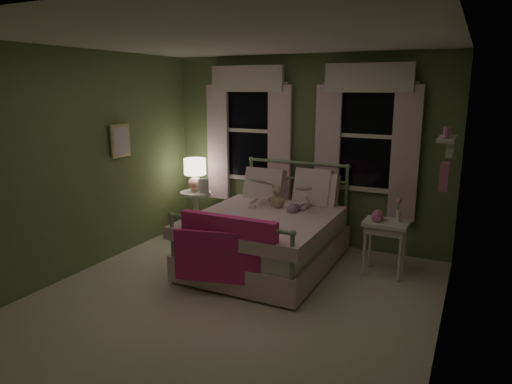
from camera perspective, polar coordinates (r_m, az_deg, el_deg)
The scene contains 18 objects.
room_shell at distance 4.50m, azimuth -3.13°, elevation 1.84°, with size 4.20×4.20×4.20m.
bed at distance 5.65m, azimuth 1.56°, elevation -5.48°, with size 1.58×2.03×1.18m.
pink_throw at distance 4.73m, azimuth -3.65°, elevation -6.28°, with size 1.10×0.30×0.71m.
child_left at distance 6.00m, azimuth 0.84°, elevation 1.46°, with size 0.29×0.19×0.80m, color #F7D1DD.
child_right at distance 5.79m, azimuth 5.85°, elevation 0.47°, with size 0.34×0.26×0.70m, color #F7D1DD.
book_left at distance 5.78m, azimuth -0.22°, elevation 0.96°, with size 0.20×0.27×0.03m, color beige.
book_right at distance 5.57m, azimuth 4.95°, elevation -0.00°, with size 0.20×0.27×0.02m, color beige.
teddy_bear at distance 5.78m, azimuth 2.67°, elevation -0.78°, with size 0.23×0.18×0.30m.
nightstand_left at distance 6.88m, azimuth -7.50°, elevation -1.84°, with size 0.46×0.46×0.65m.
table_lamp at distance 6.76m, azimuth -7.63°, elevation 2.55°, with size 0.32×0.32×0.48m.
book_nightstand at distance 6.70m, azimuth -7.22°, elevation -0.12°, with size 0.16×0.22×0.02m, color beige.
nightstand_right at distance 5.52m, azimuth 15.91°, elevation -4.55°, with size 0.50×0.40×0.64m.
pink_toy at distance 5.49m, azimuth 14.98°, elevation -2.87°, with size 0.14×0.19×0.14m.
bud_vase at distance 5.49m, azimuth 17.39°, elevation -2.16°, with size 0.06×0.06×0.28m.
window_left at distance 6.62m, azimuth -1.00°, elevation 8.28°, with size 1.34×0.13×1.96m.
window_right at distance 6.04m, azimuth 13.63°, elevation 7.46°, with size 1.34×0.13×1.96m.
wall_shelf at distance 4.60m, azimuth 22.65°, elevation 3.94°, with size 0.15×0.50×0.60m.
framed_picture at distance 6.09m, azimuth -16.60°, elevation 6.17°, with size 0.03×0.32×0.42m.
Camera 1 is at (2.16, -3.84, 2.17)m, focal length 32.00 mm.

